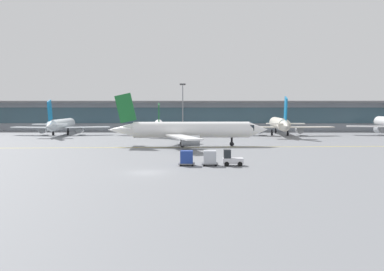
# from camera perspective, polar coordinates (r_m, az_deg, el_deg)

# --- Properties ---
(ground_plane) EXTENTS (400.00, 400.00, 0.00)m
(ground_plane) POSITION_cam_1_polar(r_m,az_deg,el_deg) (48.14, -6.23, -5.10)
(ground_plane) COLOR slate
(taxiway_centreline_stripe) EXTENTS (109.83, 6.78, 0.01)m
(taxiway_centreline_stripe) POSITION_cam_1_polar(r_m,az_deg,el_deg) (78.07, -0.06, -1.62)
(taxiway_centreline_stripe) COLOR yellow
(taxiway_centreline_stripe) RESTS_ON ground_plane
(terminal_concourse) EXTENTS (207.60, 11.00, 9.60)m
(terminal_concourse) POSITION_cam_1_polar(r_m,az_deg,el_deg) (137.34, -1.80, 2.81)
(terminal_concourse) COLOR #8C939E
(terminal_concourse) RESTS_ON ground_plane
(gate_airplane_1) EXTENTS (26.48, 28.56, 9.46)m
(gate_airplane_1) POSITION_cam_1_polar(r_m,az_deg,el_deg) (118.20, -17.55, 1.45)
(gate_airplane_1) COLOR white
(gate_airplane_1) RESTS_ON ground_plane
(gate_airplane_2) EXTENTS (24.08, 26.01, 8.61)m
(gate_airplane_2) POSITION_cam_1_polar(r_m,az_deg,el_deg) (112.27, -4.60, 1.37)
(gate_airplane_2) COLOR white
(gate_airplane_2) RESTS_ON ground_plane
(gate_airplane_3) EXTENTS (28.55, 30.80, 10.20)m
(gate_airplane_3) POSITION_cam_1_polar(r_m,az_deg,el_deg) (113.75, 11.94, 1.57)
(gate_airplane_3) COLOR silver
(gate_airplane_3) RESTS_ON ground_plane
(taxiing_regional_jet) EXTENTS (31.14, 28.92, 10.31)m
(taxiing_regional_jet) POSITION_cam_1_polar(r_m,az_deg,el_deg) (79.81, -0.34, 0.72)
(taxiing_regional_jet) COLOR white
(taxiing_regional_jet) RESTS_ON ground_plane
(baggage_tug) EXTENTS (2.61, 1.64, 2.10)m
(baggage_tug) POSITION_cam_1_polar(r_m,az_deg,el_deg) (53.58, 5.43, -3.22)
(baggage_tug) COLOR silver
(baggage_tug) RESTS_ON ground_plane
(cargo_dolly_lead) EXTENTS (2.11, 1.62, 1.94)m
(cargo_dolly_lead) POSITION_cam_1_polar(r_m,az_deg,el_deg) (53.42, 2.47, -3.05)
(cargo_dolly_lead) COLOR #595B60
(cargo_dolly_lead) RESTS_ON ground_plane
(cargo_dolly_trailing) EXTENTS (2.11, 1.62, 1.94)m
(cargo_dolly_trailing) POSITION_cam_1_polar(r_m,az_deg,el_deg) (53.43, -0.74, -3.05)
(cargo_dolly_trailing) COLOR #595B60
(cargo_dolly_trailing) RESTS_ON ground_plane
(apron_light_mast_1) EXTENTS (1.80, 0.36, 14.89)m
(apron_light_mast_1) POSITION_cam_1_polar(r_m,az_deg,el_deg) (128.45, -1.29, 4.17)
(apron_light_mast_1) COLOR gray
(apron_light_mast_1) RESTS_ON ground_plane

